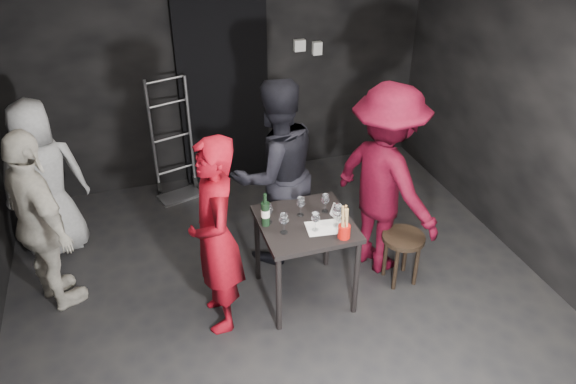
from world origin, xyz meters
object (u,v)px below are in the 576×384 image
object	(u,v)px
stool	(403,245)
breadstick_cup	(345,223)
hand_truck	(177,175)
man_maroon	(387,168)
tasting_table	(305,232)
bystander_grey	(44,180)
bystander_cream	(40,220)
wine_bottle	(265,213)
woman_black	(275,161)
server_red	(215,231)

from	to	relation	value
stool	breadstick_cup	size ratio (longest dim) A/B	1.61
hand_truck	man_maroon	distance (m)	2.46
tasting_table	bystander_grey	distance (m)	2.40
bystander_grey	breadstick_cup	world-z (taller)	bystander_grey
hand_truck	bystander_cream	world-z (taller)	bystander_cream
stool	bystander_grey	world-z (taller)	bystander_grey
wine_bottle	bystander_cream	bearing A→B (deg)	163.59
tasting_table	breadstick_cup	size ratio (longest dim) A/B	2.57
tasting_table	bystander_grey	world-z (taller)	bystander_grey
tasting_table	breadstick_cup	xyz separation A→B (m)	(0.21, -0.28, 0.23)
woman_black	wine_bottle	distance (m)	0.64
hand_truck	wine_bottle	distance (m)	2.06
hand_truck	bystander_cream	size ratio (longest dim) A/B	0.80
man_maroon	breadstick_cup	size ratio (longest dim) A/B	6.71
hand_truck	man_maroon	bearing A→B (deg)	-64.23
woman_black	man_maroon	world-z (taller)	man_maroon
tasting_table	man_maroon	xyz separation A→B (m)	(0.79, 0.22, 0.33)
hand_truck	tasting_table	bearing A→B (deg)	-84.45
tasting_table	bystander_cream	bearing A→B (deg)	164.49
hand_truck	woman_black	size ratio (longest dim) A/B	0.68
stool	bystander_cream	size ratio (longest dim) A/B	0.29
woman_black	breadstick_cup	distance (m)	0.95
tasting_table	man_maroon	distance (m)	0.88
bystander_cream	wine_bottle	world-z (taller)	bystander_cream
hand_truck	tasting_table	xyz separation A→B (m)	(0.79, -1.96, 0.42)
bystander_cream	wine_bottle	xyz separation A→B (m)	(1.66, -0.49, 0.04)
hand_truck	stool	xyz separation A→B (m)	(1.65, -2.03, 0.15)
wine_bottle	woman_black	bearing A→B (deg)	66.52
man_maroon	wine_bottle	size ratio (longest dim) A/B	6.98
man_maroon	wine_bottle	xyz separation A→B (m)	(-1.10, -0.16, -0.12)
bystander_grey	server_red	bearing A→B (deg)	126.84
bystander_cream	woman_black	bearing A→B (deg)	-116.28
man_maroon	tasting_table	bearing A→B (deg)	85.23
tasting_table	bystander_grey	xyz separation A→B (m)	(-2.00, 1.33, 0.09)
wine_bottle	bystander_grey	bearing A→B (deg)	143.15
man_maroon	breadstick_cup	distance (m)	0.77
man_maroon	bystander_cream	size ratio (longest dim) A/B	1.20
bystander_grey	woman_black	bearing A→B (deg)	154.73
tasting_table	wine_bottle	size ratio (longest dim) A/B	2.67
man_maroon	bystander_grey	bearing A→B (deg)	47.93
tasting_table	stool	size ratio (longest dim) A/B	1.60
woman_black	man_maroon	size ratio (longest dim) A/B	0.99
hand_truck	bystander_grey	world-z (taller)	bystander_grey
server_red	bystander_cream	size ratio (longest dim) A/B	1.06
stool	bystander_cream	world-z (taller)	bystander_cream
server_red	wine_bottle	distance (m)	0.43
bystander_cream	bystander_grey	size ratio (longest dim) A/B	1.11
stool	wine_bottle	size ratio (longest dim) A/B	1.67
woman_black	wine_bottle	world-z (taller)	woman_black
server_red	bystander_cream	bearing A→B (deg)	-115.58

